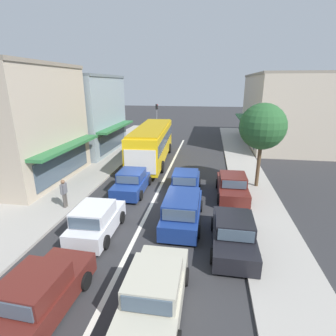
# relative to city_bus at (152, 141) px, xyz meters

# --- Properties ---
(ground_plane) EXTENTS (140.00, 140.00, 0.00)m
(ground_plane) POSITION_rel_city_bus_xyz_m (1.85, -8.03, -1.88)
(ground_plane) COLOR #2D2D30
(lane_centre_line) EXTENTS (0.20, 28.00, 0.01)m
(lane_centre_line) POSITION_rel_city_bus_xyz_m (1.85, -4.03, -1.88)
(lane_centre_line) COLOR silver
(lane_centre_line) RESTS_ON ground
(sidewalk_left) EXTENTS (5.20, 44.00, 0.14)m
(sidewalk_left) POSITION_rel_city_bus_xyz_m (-4.95, -2.03, -1.81)
(sidewalk_left) COLOR #A39E96
(sidewalk_left) RESTS_ON ground
(kerb_right) EXTENTS (2.80, 44.00, 0.12)m
(kerb_right) POSITION_rel_city_bus_xyz_m (8.05, -2.03, -1.82)
(kerb_right) COLOR #A39E96
(kerb_right) RESTS_ON ground
(shopfront_corner_near) EXTENTS (7.75, 8.27, 8.13)m
(shopfront_corner_near) POSITION_rel_city_bus_xyz_m (-8.33, -6.17, 2.18)
(shopfront_corner_near) COLOR #B2A38E
(shopfront_corner_near) RESTS_ON ground
(shopfront_mid_block) EXTENTS (8.52, 8.64, 7.61)m
(shopfront_mid_block) POSITION_rel_city_bus_xyz_m (-8.33, 2.56, 1.92)
(shopfront_mid_block) COLOR #84939E
(shopfront_mid_block) RESTS_ON ground
(building_right_far) EXTENTS (8.67, 13.96, 7.88)m
(building_right_far) POSITION_rel_city_bus_xyz_m (13.33, 9.63, 2.05)
(building_right_far) COLOR beige
(building_right_far) RESTS_ON ground
(city_bus) EXTENTS (3.17, 10.98, 3.23)m
(city_bus) POSITION_rel_city_bus_xyz_m (0.00, 0.00, 0.00)
(city_bus) COLOR yellow
(city_bus) RESTS_ON ground
(hatchback_queue_far_back) EXTENTS (1.87, 3.73, 1.54)m
(hatchback_queue_far_back) POSITION_rel_city_bus_xyz_m (0.00, -12.27, -1.17)
(hatchback_queue_far_back) COLOR silver
(hatchback_queue_far_back) RESTS_ON ground
(sedan_queue_gap_filler) EXTENTS (1.95, 4.23, 1.47)m
(sedan_queue_gap_filler) POSITION_rel_city_bus_xyz_m (3.65, -6.73, -1.22)
(sedan_queue_gap_filler) COLOR navy
(sedan_queue_gap_filler) RESTS_ON ground
(sedan_adjacent_lane_trail) EXTENTS (1.90, 4.20, 1.47)m
(sedan_adjacent_lane_trail) POSITION_rel_city_bus_xyz_m (3.58, -16.13, -1.22)
(sedan_adjacent_lane_trail) COLOR #B7B29E
(sedan_adjacent_lane_trail) RESTS_ON ground
(wagon_behind_bus_near) EXTENTS (1.96, 4.51, 1.58)m
(wagon_behind_bus_near) POSITION_rel_city_bus_xyz_m (3.86, -10.59, -1.14)
(wagon_behind_bus_near) COLOR navy
(wagon_behind_bus_near) RESTS_ON ground
(sedan_adjacent_lane_lead) EXTENTS (1.93, 4.21, 1.47)m
(sedan_adjacent_lane_lead) POSITION_rel_city_bus_xyz_m (0.18, -7.00, -1.22)
(sedan_adjacent_lane_lead) COLOR navy
(sedan_adjacent_lane_lead) RESTS_ON ground
(sedan_behind_bus_mid) EXTENTS (2.04, 4.27, 1.47)m
(sedan_behind_bus_mid) POSITION_rel_city_bus_xyz_m (0.12, -16.85, -1.22)
(sedan_behind_bus_mid) COLOR #561E19
(sedan_behind_bus_mid) RESTS_ON ground
(parked_sedan_kerb_front) EXTENTS (1.94, 4.22, 1.47)m
(parked_sedan_kerb_front) POSITION_rel_city_bus_xyz_m (6.25, -12.30, -1.22)
(parked_sedan_kerb_front) COLOR black
(parked_sedan_kerb_front) RESTS_ON ground
(parked_sedan_kerb_second) EXTENTS (1.94, 4.22, 1.47)m
(parked_sedan_kerb_second) POSITION_rel_city_bus_xyz_m (6.60, -6.77, -1.22)
(parked_sedan_kerb_second) COLOR #561E19
(parked_sedan_kerb_second) RESTS_ON ground
(traffic_light_downstreet) EXTENTS (0.33, 0.24, 4.20)m
(traffic_light_downstreet) POSITION_rel_city_bus_xyz_m (-2.12, 12.69, 0.97)
(traffic_light_downstreet) COLOR gray
(traffic_light_downstreet) RESTS_ON ground
(street_tree_right) EXTENTS (2.97, 2.97, 5.68)m
(street_tree_right) POSITION_rel_city_bus_xyz_m (8.38, -4.98, 2.30)
(street_tree_right) COLOR brown
(street_tree_right) RESTS_ON ground
(pedestrian_with_handbag_near) EXTENTS (0.46, 0.63, 1.63)m
(pedestrian_with_handbag_near) POSITION_rel_city_bus_xyz_m (-3.07, 5.73, -0.81)
(pedestrian_with_handbag_near) COLOR #333338
(pedestrian_with_handbag_near) RESTS_ON sidewalk_left
(pedestrian_browsing_midblock) EXTENTS (0.22, 0.57, 1.63)m
(pedestrian_browsing_midblock) POSITION_rel_city_bus_xyz_m (-2.82, -10.09, -0.81)
(pedestrian_browsing_midblock) COLOR #4C4742
(pedestrian_browsing_midblock) RESTS_ON sidewalk_left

